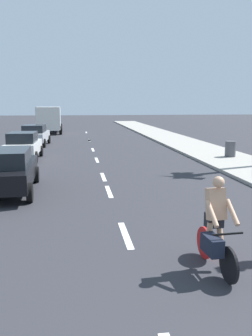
# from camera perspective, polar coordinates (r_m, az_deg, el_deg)

# --- Properties ---
(ground_plane) EXTENTS (160.00, 160.00, 0.00)m
(ground_plane) POSITION_cam_1_polar(r_m,az_deg,el_deg) (20.48, -4.75, 1.43)
(ground_plane) COLOR #2D2D33
(sidewalk_strip) EXTENTS (3.60, 80.00, 0.14)m
(sidewalk_strip) POSITION_cam_1_polar(r_m,az_deg,el_deg) (23.94, 12.62, 2.66)
(sidewalk_strip) COLOR #9E998E
(sidewalk_strip) RESTS_ON ground
(lane_stripe_2) EXTENTS (0.16, 1.80, 0.01)m
(lane_stripe_2) POSITION_cam_1_polar(r_m,az_deg,el_deg) (8.77, -0.08, -10.65)
(lane_stripe_2) COLOR white
(lane_stripe_2) RESTS_ON ground
(lane_stripe_3) EXTENTS (0.16, 1.80, 0.01)m
(lane_stripe_3) POSITION_cam_1_polar(r_m,az_deg,el_deg) (12.92, -2.76, -3.77)
(lane_stripe_3) COLOR white
(lane_stripe_3) RESTS_ON ground
(lane_stripe_4) EXTENTS (0.16, 1.80, 0.01)m
(lane_stripe_4) POSITION_cam_1_polar(r_m,az_deg,el_deg) (15.47, -3.66, -1.43)
(lane_stripe_4) COLOR white
(lane_stripe_4) RESTS_ON ground
(lane_stripe_5) EXTENTS (0.16, 1.80, 0.01)m
(lane_stripe_5) POSITION_cam_1_polar(r_m,az_deg,el_deg) (20.13, -4.69, 1.28)
(lane_stripe_5) COLOR white
(lane_stripe_5) RESTS_ON ground
(lane_stripe_6) EXTENTS (0.16, 1.80, 0.01)m
(lane_stripe_6) POSITION_cam_1_polar(r_m,az_deg,el_deg) (24.67, -5.32, 2.93)
(lane_stripe_6) COLOR white
(lane_stripe_6) RESTS_ON ground
(lane_stripe_7) EXTENTS (0.16, 1.80, 0.01)m
(lane_stripe_7) POSITION_cam_1_polar(r_m,az_deg,el_deg) (31.20, -5.91, 4.45)
(lane_stripe_7) COLOR white
(lane_stripe_7) RESTS_ON ground
(lane_stripe_8) EXTENTS (0.16, 1.80, 0.01)m
(lane_stripe_8) POSITION_cam_1_polar(r_m,az_deg,el_deg) (30.93, -5.89, 4.40)
(lane_stripe_8) COLOR white
(lane_stripe_8) RESTS_ON ground
(lane_stripe_9) EXTENTS (0.16, 1.80, 0.01)m
(lane_stripe_9) POSITION_cam_1_polar(r_m,az_deg,el_deg) (39.81, -6.39, 5.69)
(lane_stripe_9) COLOR white
(lane_stripe_9) RESTS_ON ground
(cyclist) EXTENTS (0.65, 1.71, 1.82)m
(cyclist) POSITION_cam_1_polar(r_m,az_deg,el_deg) (6.94, 14.09, -9.42)
(cyclist) COLOR black
(cyclist) RESTS_ON ground
(parked_car_black) EXTENTS (2.17, 4.51, 1.57)m
(parked_car_black) POSITION_cam_1_polar(r_m,az_deg,el_deg) (13.29, -18.73, -0.22)
(parked_car_black) COLOR black
(parked_car_black) RESTS_ON ground
(parked_car_white) EXTENTS (1.87, 3.90, 1.57)m
(parked_car_white) POSITION_cam_1_polar(r_m,az_deg,el_deg) (20.86, -16.12, 3.53)
(parked_car_white) COLOR white
(parked_car_white) RESTS_ON ground
(parked_car_silver) EXTENTS (2.07, 4.15, 1.57)m
(parked_car_silver) POSITION_cam_1_polar(r_m,az_deg,el_deg) (27.87, -14.37, 5.21)
(parked_car_silver) COLOR #B7BABF
(parked_car_silver) RESTS_ON ground
(delivery_truck) EXTENTS (2.81, 6.31, 2.80)m
(delivery_truck) POSITION_cam_1_polar(r_m,az_deg,el_deg) (39.26, -12.22, 7.65)
(delivery_truck) COLOR #23478C
(delivery_truck) RESTS_ON ground
(trash_bin_far) EXTENTS (0.60, 0.60, 0.89)m
(trash_bin_far) POSITION_cam_1_polar(r_m,az_deg,el_deg) (21.24, 16.36, 2.95)
(trash_bin_far) COLOR #47474C
(trash_bin_far) RESTS_ON sidewalk_strip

